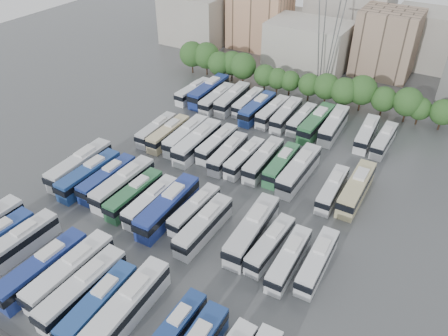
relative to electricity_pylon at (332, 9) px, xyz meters
The scene contains 49 objects.
ground 53.41m from the electricity_pylon, 92.29° to the right, with size 220.00×220.00×0.00m, color #424447.
tree_line 16.91m from the electricity_pylon, 121.38° to the right, with size 65.37×7.77×8.32m.
city_buildings 26.15m from the electricity_pylon, 113.40° to the left, with size 102.00×35.00×20.00m.
electricity_pylon is the anchor object (origin of this frame).
bus_r0_s2 77.19m from the electricity_pylon, 103.02° to the right, with size 3.20×12.49×3.89m.
bus_r0_s4 77.25m from the electricity_pylon, 97.89° to the right, with size 3.39×13.21×4.11m.
bus_r0_s5 75.56m from the electricity_pylon, 95.35° to the right, with size 3.16×13.30×4.15m.
bus_r0_s6 76.41m from the electricity_pylon, 92.74° to the right, with size 3.15×12.99×4.05m.
bus_r0_s7 77.01m from the electricity_pylon, 90.26° to the right, with size 3.18×12.15×3.78m.
bus_r0_s8 75.62m from the electricity_pylon, 87.71° to the right, with size 3.40×13.57×4.23m.
bus_r0_s10 76.06m from the electricity_pylon, 82.75° to the right, with size 2.39×10.80×3.39m.
bus_r1_s0 62.44m from the electricity_pylon, 112.93° to the right, with size 3.26×13.49×4.21m.
bus_r1_s1 62.39m from the electricity_pylon, 109.56° to the right, with size 2.96×12.71×3.98m.
bus_r1_s2 60.63m from the electricity_pylon, 106.93° to the right, with size 2.60×11.85×3.72m.
bus_r1_s3 59.65m from the electricity_pylon, 103.70° to the right, with size 2.92×12.98×4.07m.
bus_r1_s4 60.11m from the electricity_pylon, 100.32° to the right, with size 2.71×11.72×3.67m.
bus_r1_s5 59.67m from the electricity_pylon, 97.06° to the right, with size 2.58×11.39×3.57m.
bus_r1_s6 59.23m from the electricity_pylon, 93.78° to the right, with size 3.38×13.69×4.27m.
bus_r1_s7 57.47m from the electricity_pylon, 90.21° to the right, with size 2.73×10.99×3.43m.
bus_r1_s8 59.79m from the electricity_pylon, 86.98° to the right, with size 2.79×12.15×3.80m.
bus_r1_s10 58.01m from the electricity_pylon, 80.14° to the right, with size 3.58×13.54×4.21m.
bus_r1_s11 59.62m from the electricity_pylon, 77.02° to the right, with size 2.86×11.01×3.42m.
bus_r1_s12 61.54m from the electricity_pylon, 74.17° to the right, with size 2.73×11.16×3.48m.
bus_r1_s13 61.12m from the electricity_pylon, 70.57° to the right, with size 2.69×11.22×3.50m.
bus_r2_s1 46.67m from the electricity_pylon, 117.41° to the right, with size 2.82×11.00×3.42m.
bus_r2_s2 45.49m from the electricity_pylon, 113.74° to the right, with size 2.79×11.57×3.61m.
bus_r2_s3 43.50m from the electricity_pylon, 109.67° to the right, with size 3.20×12.52×3.90m.
bus_r2_s4 43.44m from the electricity_pylon, 104.73° to the right, with size 3.23×13.42×4.19m.
bus_r2_s5 41.32m from the electricity_pylon, 100.67° to the right, with size 2.51×11.50×3.61m.
bus_r2_s6 42.57m from the electricity_pylon, 95.24° to the right, with size 3.06×11.62×3.61m.
bus_r2_s7 42.16m from the electricity_pylon, 90.53° to the right, with size 2.73×11.15×3.48m.
bus_r2_s8 41.33m from the electricity_pylon, 85.64° to the right, with size 2.87×12.14×3.79m.
bus_r2_s9 41.36m from the electricity_pylon, 80.58° to the right, with size 2.70×11.38×3.56m.
bus_r2_s10 42.22m from the electricity_pylon, 75.77° to the right, with size 3.03×13.22×4.14m.
bus_r2_s12 45.82m from the electricity_pylon, 67.78° to the right, with size 2.73×11.00×3.43m.
bus_r2_s13 45.54m from the electricity_pylon, 62.69° to the right, with size 2.84×12.93×4.05m.
bus_r3_s0 35.38m from the electricity_pylon, 139.04° to the right, with size 2.98×11.29×3.51m.
bus_r3_s1 32.26m from the electricity_pylon, 136.51° to the right, with size 3.11×13.64×4.27m.
bus_r3_s2 31.75m from the electricity_pylon, 128.28° to the right, with size 2.92×12.07×3.77m.
bus_r3_s3 29.14m from the electricity_pylon, 124.90° to the right, with size 3.35×12.78×3.97m.
bus_r3_s4 27.29m from the electricity_pylon, 118.30° to the right, with size 2.52×11.00×3.44m.
bus_r3_s5 27.53m from the electricity_pylon, 108.36° to the right, with size 2.99×12.45×3.89m.
bus_r3_s6 26.58m from the electricity_pylon, 99.97° to the right, with size 2.84×11.53×3.60m.
bus_r3_s7 26.25m from the electricity_pylon, 91.36° to the right, with size 2.97×12.01×3.74m.
bus_r3_s8 26.40m from the electricity_pylon, 81.67° to the right, with size 2.52×10.86×3.40m.
bus_r3_s9 27.22m from the electricity_pylon, 73.06° to the right, with size 3.34×13.28×4.14m.
bus_r3_s10 27.41m from the electricity_pylon, 64.04° to the right, with size 3.27×12.78×3.98m.
bus_r3_s12 30.22m from the electricity_pylon, 50.21° to the right, with size 3.08×11.57×3.59m.
bus_r3_s13 32.56m from the electricity_pylon, 45.45° to the right, with size 2.64×10.97×3.42m.
Camera 1 is at (31.16, -46.03, 44.71)m, focal length 35.00 mm.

